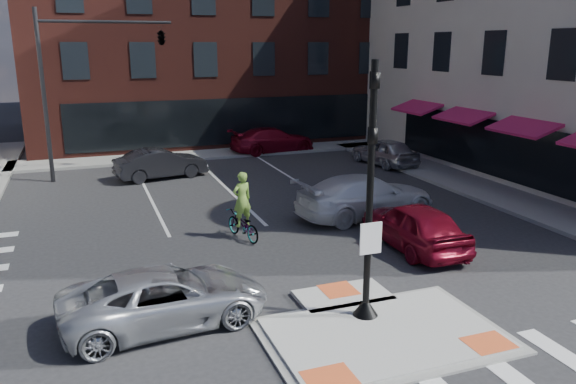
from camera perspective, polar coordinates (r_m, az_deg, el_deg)
name	(u,v)px	position (r m, az deg, el deg)	size (l,w,h in m)	color
ground	(373,327)	(13.66, 8.64, -13.38)	(120.00, 120.00, 0.00)	#28282B
refuge_island	(379,330)	(13.44, 9.19, -13.67)	(5.40, 4.65, 0.13)	gray
sidewalk_e	(476,186)	(27.22, 18.54, 0.58)	(3.00, 24.00, 0.15)	gray
sidewalk_n	(242,151)	(34.28, -4.74, 4.13)	(26.00, 3.00, 0.15)	gray
building_n	(202,24)	(43.42, -8.70, 16.51)	(24.40, 18.40, 15.50)	#4F1E18
building_far_left	(96,58)	(62.51, -18.96, 12.78)	(10.00, 12.00, 10.00)	slate
building_far_right	(215,47)	(66.18, -7.44, 14.37)	(12.00, 12.00, 12.00)	brown
signal_pole	(369,226)	(13.05, 8.20, -3.47)	(0.60, 0.60, 5.98)	black
mast_arm_signal	(131,48)	(28.57, -15.71, 13.89)	(6.10, 2.24, 8.00)	black
silver_suv	(166,297)	(13.67, -12.30, -10.40)	(2.24, 4.85, 1.35)	silver
red_sedan	(414,225)	(18.52, 12.68, -3.32)	(1.80, 4.48, 1.53)	maroon
white_pickup	(366,196)	(21.54, 7.93, -0.41)	(2.26, 5.55, 1.61)	silver
bg_car_dark	(161,163)	(28.22, -12.78, 2.84)	(1.54, 4.43, 1.46)	black
bg_car_silver	(385,152)	(30.97, 9.78, 4.07)	(1.75, 4.36, 1.49)	#BABDC2
bg_car_red	(273,140)	(34.17, -1.58, 5.30)	(2.11, 5.18, 1.50)	maroon
cyclist	(242,217)	(18.97, -4.65, -2.50)	(1.13, 1.97, 2.33)	#3F3F44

